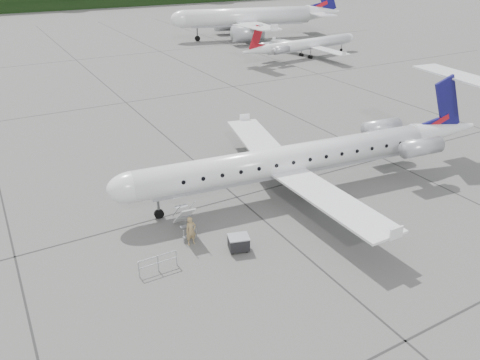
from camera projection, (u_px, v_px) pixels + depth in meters
ground at (311, 210)px, 32.09m from camera, size 320.00×320.00×0.00m
main_regional_jet at (289, 146)px, 32.85m from camera, size 30.72×23.74×7.31m
airstair at (184, 217)px, 29.10m from camera, size 1.14×2.61×2.29m
passenger at (191, 231)px, 28.03m from camera, size 0.68×0.45×1.85m
safety_railing at (158, 264)px, 25.82m from camera, size 2.20×0.08×1.00m
baggage_cart at (239, 243)px, 27.63m from camera, size 1.39×1.24×1.01m
bg_narrowbody at (248, 8)px, 90.73m from camera, size 36.67×29.83×11.61m
bg_regional_right at (311, 38)px, 76.28m from camera, size 24.36×18.78×5.94m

